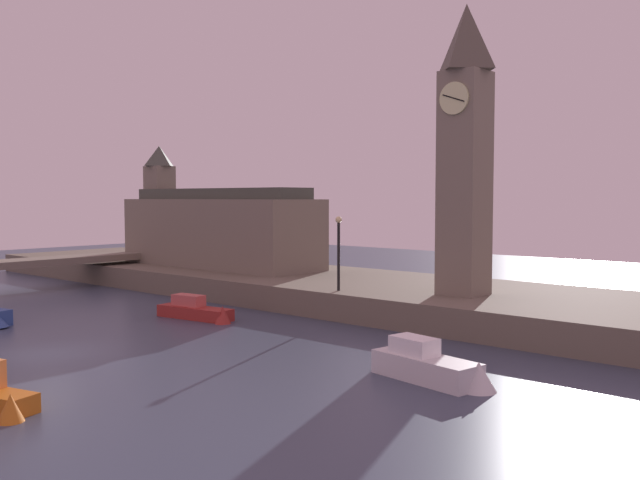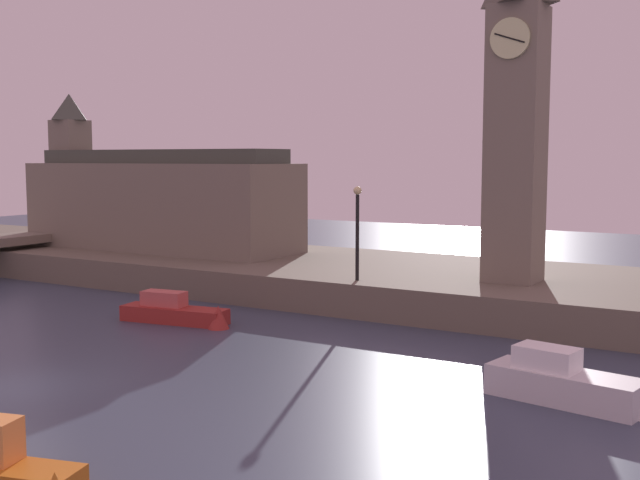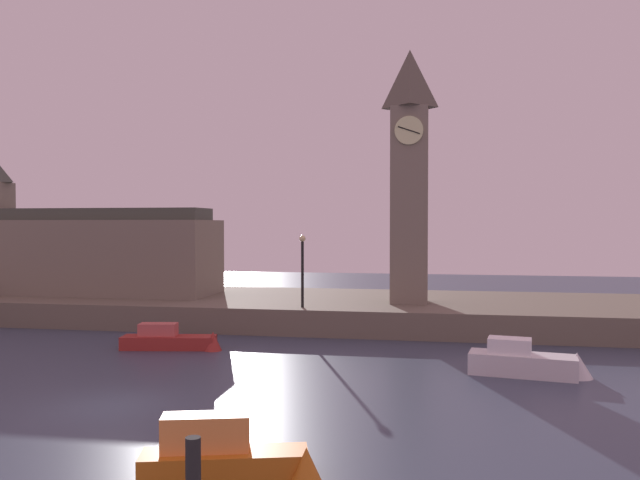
# 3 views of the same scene
# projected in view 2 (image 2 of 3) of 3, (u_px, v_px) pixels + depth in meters

# --- Properties ---
(ground_plane) EXTENTS (120.00, 120.00, 0.00)m
(ground_plane) POSITION_uv_depth(u_px,v_px,m) (14.00, 389.00, 23.45)
(ground_plane) COLOR #384256
(far_embankment) EXTENTS (70.00, 12.00, 1.50)m
(far_embankment) POSITION_uv_depth(u_px,v_px,m) (343.00, 277.00, 40.42)
(far_embankment) COLOR #6B6051
(far_embankment) RESTS_ON ground
(clock_tower) EXTENTS (2.41, 2.45, 15.19)m
(clock_tower) POSITION_uv_depth(u_px,v_px,m) (517.00, 98.00, 33.45)
(clock_tower) COLOR slate
(clock_tower) RESTS_ON far_embankment
(parliament_hall) EXTENTS (17.01, 5.48, 9.35)m
(parliament_hall) POSITION_uv_depth(u_px,v_px,m) (155.00, 200.00, 46.56)
(parliament_hall) COLOR slate
(parliament_hall) RESTS_ON far_embankment
(streetlamp) EXTENTS (0.36, 0.36, 4.11)m
(streetlamp) POSITION_uv_depth(u_px,v_px,m) (357.00, 222.00, 34.21)
(streetlamp) COLOR black
(streetlamp) RESTS_ON far_embankment
(boat_dinghy_red) EXTENTS (5.33, 1.90, 1.49)m
(boat_dinghy_red) POSITION_uv_depth(u_px,v_px,m) (182.00, 313.00, 32.59)
(boat_dinghy_red) COLOR maroon
(boat_dinghy_red) RESTS_ON ground
(boat_ferry_white) EXTENTS (5.10, 2.14, 1.58)m
(boat_ferry_white) POSITION_uv_depth(u_px,v_px,m) (579.00, 385.00, 21.86)
(boat_ferry_white) COLOR silver
(boat_ferry_white) RESTS_ON ground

